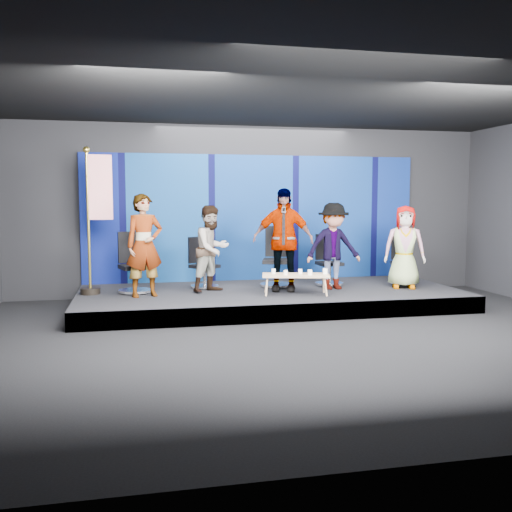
# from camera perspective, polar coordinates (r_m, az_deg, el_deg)

# --- Properties ---
(ground) EXTENTS (10.00, 10.00, 0.00)m
(ground) POSITION_cam_1_polar(r_m,az_deg,el_deg) (8.35, 5.48, -8.06)
(ground) COLOR black
(ground) RESTS_ON ground
(room_walls) EXTENTS (10.02, 8.02, 3.51)m
(room_walls) POSITION_cam_1_polar(r_m,az_deg,el_deg) (8.13, 5.64, 8.82)
(room_walls) COLOR black
(room_walls) RESTS_ON ground
(riser) EXTENTS (7.00, 3.00, 0.30)m
(riser) POSITION_cam_1_polar(r_m,az_deg,el_deg) (10.68, 1.42, -4.20)
(riser) COLOR black
(riser) RESTS_ON ground
(backdrop) EXTENTS (7.00, 0.08, 2.60)m
(backdrop) POSITION_cam_1_polar(r_m,az_deg,el_deg) (11.95, -0.20, 3.83)
(backdrop) COLOR #060850
(backdrop) RESTS_ON riser
(chair_a) EXTENTS (0.77, 0.77, 1.10)m
(chair_a) POSITION_cam_1_polar(r_m,az_deg,el_deg) (10.54, -12.10, -1.65)
(chair_a) COLOR silver
(chair_a) RESTS_ON riser
(panelist_a) EXTENTS (0.74, 0.60, 1.78)m
(panelist_a) POSITION_cam_1_polar(r_m,az_deg,el_deg) (10.02, -11.09, 1.04)
(panelist_a) COLOR black
(panelist_a) RESTS_ON riser
(chair_b) EXTENTS (0.76, 0.76, 0.97)m
(chair_b) POSITION_cam_1_polar(r_m,az_deg,el_deg) (10.91, -5.35, -1.53)
(chair_b) COLOR silver
(chair_b) RESTS_ON riser
(panelist_b) EXTENTS (0.97, 0.93, 1.58)m
(panelist_b) POSITION_cam_1_polar(r_m,az_deg,el_deg) (10.40, -4.42, 0.73)
(panelist_b) COLOR black
(panelist_b) RESTS_ON riser
(chair_c) EXTENTS (0.82, 0.82, 1.17)m
(chair_c) POSITION_cam_1_polar(r_m,az_deg,el_deg) (11.03, 2.10, -1.10)
(chair_c) COLOR silver
(chair_c) RESTS_ON riser
(panelist_c) EXTENTS (1.19, 0.76, 1.89)m
(panelist_c) POSITION_cam_1_polar(r_m,az_deg,el_deg) (10.48, 2.70, 1.63)
(panelist_c) COLOR black
(panelist_c) RESTS_ON riser
(chair_d) EXTENTS (0.58, 0.58, 1.00)m
(chair_d) POSITION_cam_1_polar(r_m,az_deg,el_deg) (11.32, 7.25, -1.24)
(chair_d) COLOR silver
(chair_d) RESTS_ON riser
(panelist_d) EXTENTS (1.06, 0.63, 1.62)m
(panelist_d) POSITION_cam_1_polar(r_m,az_deg,el_deg) (10.78, 7.73, 0.99)
(panelist_d) COLOR black
(panelist_d) RESTS_ON riser
(chair_e) EXTENTS (0.70, 0.70, 0.97)m
(chair_e) POSITION_cam_1_polar(r_m,az_deg,el_deg) (11.73, 14.37, -1.19)
(chair_e) COLOR silver
(chair_e) RESTS_ON riser
(panelist_e) EXTENTS (0.89, 0.74, 1.57)m
(panelist_e) POSITION_cam_1_polar(r_m,az_deg,el_deg) (11.19, 14.64, 0.89)
(panelist_e) COLOR black
(panelist_e) RESTS_ON riser
(coffee_table) EXTENTS (1.26, 0.75, 0.36)m
(coffee_table) POSITION_cam_1_polar(r_m,az_deg,el_deg) (10.13, 3.98, -2.00)
(coffee_table) COLOR tan
(coffee_table) RESTS_ON riser
(mug_a) EXTENTS (0.07, 0.07, 0.09)m
(mug_a) POSITION_cam_1_polar(r_m,az_deg,el_deg) (10.19, 1.77, -1.53)
(mug_a) COLOR white
(mug_a) RESTS_ON coffee_table
(mug_b) EXTENTS (0.07, 0.07, 0.08)m
(mug_b) POSITION_cam_1_polar(r_m,az_deg,el_deg) (10.01, 2.98, -1.67)
(mug_b) COLOR white
(mug_b) RESTS_ON coffee_table
(mug_c) EXTENTS (0.07, 0.07, 0.08)m
(mug_c) POSITION_cam_1_polar(r_m,az_deg,el_deg) (10.19, 4.44, -1.55)
(mug_c) COLOR white
(mug_c) RESTS_ON coffee_table
(mug_d) EXTENTS (0.08, 0.08, 0.09)m
(mug_d) POSITION_cam_1_polar(r_m,az_deg,el_deg) (10.06, 5.42, -1.63)
(mug_d) COLOR white
(mug_d) RESTS_ON coffee_table
(mug_e) EXTENTS (0.09, 0.09, 0.10)m
(mug_e) POSITION_cam_1_polar(r_m,az_deg,el_deg) (10.20, 6.94, -1.52)
(mug_e) COLOR white
(mug_e) RESTS_ON coffee_table
(flag_stand) EXTENTS (0.60, 0.35, 2.61)m
(flag_stand) POSITION_cam_1_polar(r_m,az_deg,el_deg) (10.48, -15.71, 3.81)
(flag_stand) COLOR black
(flag_stand) RESTS_ON riser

